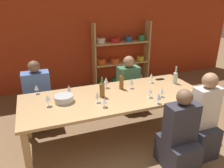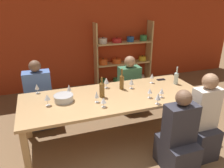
{
  "view_description": "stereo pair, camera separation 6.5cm",
  "coord_description": "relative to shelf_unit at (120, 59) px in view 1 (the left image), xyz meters",
  "views": [
    {
      "loc": [
        -1.15,
        -1.39,
        2.13
      ],
      "look_at": [
        -0.07,
        1.51,
        0.89
      ],
      "focal_mm": 35.0,
      "sensor_mm": 36.0,
      "label": 1
    },
    {
      "loc": [
        -1.09,
        -1.41,
        2.13
      ],
      "look_at": [
        -0.07,
        1.51,
        0.89
      ],
      "focal_mm": 35.0,
      "sensor_mm": 36.0,
      "label": 2
    }
  ],
  "objects": [
    {
      "name": "wine_glass_white_b",
      "position": [
        -0.55,
        -2.68,
        0.21
      ],
      "size": [
        0.08,
        0.08,
        0.17
      ],
      "color": "white",
      "rests_on": "dining_table"
    },
    {
      "name": "wine_glass_red_c",
      "position": [
        -1.66,
        -1.99,
        0.21
      ],
      "size": [
        0.07,
        0.07,
        0.17
      ],
      "color": "white",
      "rests_on": "dining_table"
    },
    {
      "name": "person_far_a",
      "position": [
        -0.4,
        -1.36,
        -0.25
      ],
      "size": [
        0.42,
        0.53,
        1.09
      ],
      "rotation": [
        0.0,
        0.0,
        3.14
      ],
      "color": "#2D2D38",
      "rests_on": "ground_plane"
    },
    {
      "name": "person_near_a",
      "position": [
        -0.01,
        -3.01,
        -0.19
      ],
      "size": [
        0.35,
        0.44,
        1.24
      ],
      "color": "#2D2D38",
      "rests_on": "ground_plane"
    },
    {
      "name": "wine_bottle_dark",
      "position": [
        0.13,
        -2.12,
        0.21
      ],
      "size": [
        0.07,
        0.07,
        0.3
      ],
      "color": "#B2C6C1",
      "rests_on": "dining_table"
    },
    {
      "name": "wine_glass_red_d",
      "position": [
        -0.67,
        -2.05,
        0.21
      ],
      "size": [
        0.08,
        0.08,
        0.17
      ],
      "color": "white",
      "rests_on": "dining_table"
    },
    {
      "name": "person_near_b",
      "position": [
        -0.47,
        -3.11,
        -0.24
      ],
      "size": [
        0.4,
        0.5,
        1.12
      ],
      "color": "#2D2D38",
      "rests_on": "ground_plane"
    },
    {
      "name": "wine_glass_white_a",
      "position": [
        -0.56,
        -2.46,
        0.2
      ],
      "size": [
        0.07,
        0.07,
        0.15
      ],
      "color": "white",
      "rests_on": "dining_table"
    },
    {
      "name": "wine_glass_red_g",
      "position": [
        -1.33,
        -2.35,
        0.21
      ],
      "size": [
        0.06,
        0.06,
        0.17
      ],
      "color": "white",
      "rests_on": "dining_table"
    },
    {
      "name": "wall_back_red",
      "position": [
        -0.96,
        0.2,
        0.7
      ],
      "size": [
        8.8,
        0.06,
        2.7
      ],
      "color": "#B23819",
      "rests_on": "ground_plane"
    },
    {
      "name": "wine_glass_red_a",
      "position": [
        -0.39,
        -2.51,
        0.19
      ],
      "size": [
        0.07,
        0.07,
        0.15
      ],
      "color": "white",
      "rests_on": "dining_table"
    },
    {
      "name": "wine_bottle_amber",
      "position": [
        -1.21,
        -2.2,
        0.22
      ],
      "size": [
        0.08,
        0.08,
        0.31
      ],
      "color": "brown",
      "rests_on": "dining_table"
    },
    {
      "name": "cell_phone",
      "position": [
        -0.0,
        -1.87,
        0.1
      ],
      "size": [
        0.15,
        0.08,
        0.01
      ],
      "color": "black",
      "rests_on": "dining_table"
    },
    {
      "name": "wine_bottle_green",
      "position": [
        -0.82,
        -2.02,
        0.23
      ],
      "size": [
        0.07,
        0.07,
        0.34
      ],
      "color": "brown",
      "rests_on": "dining_table"
    },
    {
      "name": "wine_glass_empty_a",
      "position": [
        -2.12,
        -1.74,
        0.2
      ],
      "size": [
        0.06,
        0.06,
        0.15
      ],
      "color": "white",
      "rests_on": "dining_table"
    },
    {
      "name": "wine_glass_red_e",
      "position": [
        -1.99,
        -2.22,
        0.22
      ],
      "size": [
        0.08,
        0.08,
        0.17
      ],
      "color": "white",
      "rests_on": "dining_table"
    },
    {
      "name": "person_far_b",
      "position": [
        -2.11,
        -1.37,
        -0.23
      ],
      "size": [
        0.45,
        0.56,
        1.17
      ],
      "rotation": [
        0.0,
        0.0,
        3.14
      ],
      "color": "#2D2D38",
      "rests_on": "ground_plane"
    },
    {
      "name": "mixing_bowl",
      "position": [
        -1.77,
        -2.16,
        0.15
      ],
      "size": [
        0.28,
        0.28,
        0.1
      ],
      "color": "#B7BABC",
      "rests_on": "dining_table"
    },
    {
      "name": "wine_glass_red_f",
      "position": [
        -1.04,
        -1.89,
        0.22
      ],
      "size": [
        0.08,
        0.08,
        0.18
      ],
      "color": "white",
      "rests_on": "dining_table"
    },
    {
      "name": "shelf_unit",
      "position": [
        0.0,
        0.0,
        0.0
      ],
      "size": [
        1.49,
        0.3,
        1.58
      ],
      "color": "tan",
      "rests_on": "ground_plane"
    },
    {
      "name": "wine_glass_red_b",
      "position": [
        -1.29,
        -2.52,
        0.19
      ],
      "size": [
        0.08,
        0.08,
        0.14
      ],
      "color": "white",
      "rests_on": "dining_table"
    },
    {
      "name": "dining_table",
      "position": [
        -1.03,
        -2.22,
        0.02
      ],
      "size": [
        2.76,
        1.06,
        0.74
      ],
      "color": "tan",
      "rests_on": "ground_plane"
    },
    {
      "name": "wine_glass_white_c",
      "position": [
        -0.23,
        -1.94,
        0.21
      ],
      "size": [
        0.07,
        0.07,
        0.17
      ],
      "color": "white",
      "rests_on": "dining_table"
    }
  ]
}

